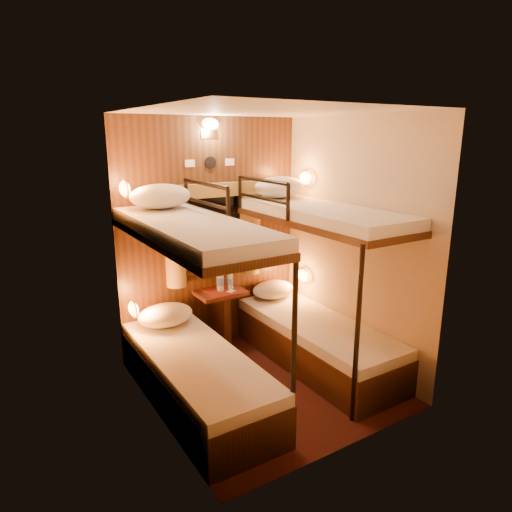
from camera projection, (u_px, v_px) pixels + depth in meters
floor at (265, 384)px, 4.19m from camera, size 2.10×2.10×0.00m
ceiling at (266, 111)px, 3.58m from camera, size 2.10×2.10×0.00m
wall_back at (211, 236)px, 4.75m from camera, size 2.40×0.00×2.40m
wall_front at (351, 293)px, 3.02m from camera, size 2.40×0.00×2.40m
wall_left at (152, 277)px, 3.38m from camera, size 0.00×2.40×2.40m
wall_right at (352, 244)px, 4.40m from camera, size 0.00×2.40×2.40m
back_panel at (211, 236)px, 4.74m from camera, size 2.00×0.03×2.40m
bunk_left at (195, 342)px, 3.78m from camera, size 0.72×1.90×1.82m
bunk_right at (317, 311)px, 4.44m from camera, size 0.72×1.90×1.82m
window at (213, 238)px, 4.72m from camera, size 1.00×0.12×0.79m
curtains at (214, 231)px, 4.67m from camera, size 1.10×0.22×1.00m
back_fixtures at (210, 132)px, 4.44m from camera, size 0.54×0.09×0.48m
reading_lamps at (227, 238)px, 4.45m from camera, size 2.00×0.20×1.25m
table at (221, 312)px, 4.79m from camera, size 0.50×0.34×0.66m
bottle_left at (220, 280)px, 4.71m from camera, size 0.08×0.08×0.27m
bottle_right at (230, 280)px, 4.76m from camera, size 0.06×0.06×0.22m
sachet_a at (231, 291)px, 4.71m from camera, size 0.11×0.10×0.01m
sachet_b at (230, 287)px, 4.83m from camera, size 0.07×0.05×0.01m
pillow_lower_left at (165, 315)px, 4.33m from camera, size 0.53×0.38×0.21m
pillow_lower_right at (273, 289)px, 5.08m from camera, size 0.49×0.35×0.19m
pillow_upper_left at (160, 196)px, 4.00m from camera, size 0.55×0.39×0.22m
pillow_upper_right at (279, 187)px, 4.70m from camera, size 0.56×0.40×0.22m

